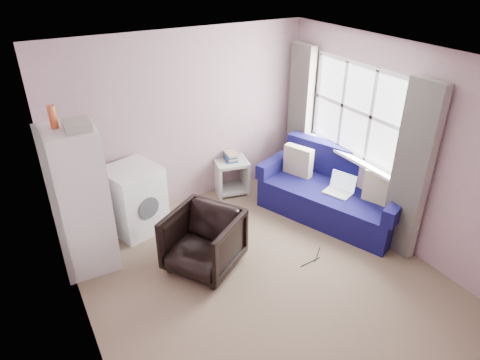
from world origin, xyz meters
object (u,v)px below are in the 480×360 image
(fridge, at_px, (79,200))
(sofa, at_px, (335,193))
(armchair, at_px, (203,239))
(side_table, at_px, (231,173))
(washing_machine, at_px, (134,198))

(fridge, xyz_separation_m, sofa, (3.29, -0.59, -0.56))
(armchair, height_order, fridge, fridge)
(side_table, bearing_deg, armchair, -128.54)
(side_table, relative_size, sofa, 0.30)
(armchair, relative_size, sofa, 0.36)
(fridge, relative_size, sofa, 0.89)
(washing_machine, bearing_deg, fridge, -164.99)
(washing_machine, xyz_separation_m, side_table, (1.60, 0.26, -0.16))
(washing_machine, bearing_deg, armchair, -85.63)
(side_table, bearing_deg, washing_machine, -170.68)
(sofa, bearing_deg, washing_machine, 136.95)
(washing_machine, distance_m, side_table, 1.63)
(fridge, xyz_separation_m, side_table, (2.32, 0.71, -0.58))
(armchair, distance_m, side_table, 1.85)
(fridge, distance_m, washing_machine, 0.94)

